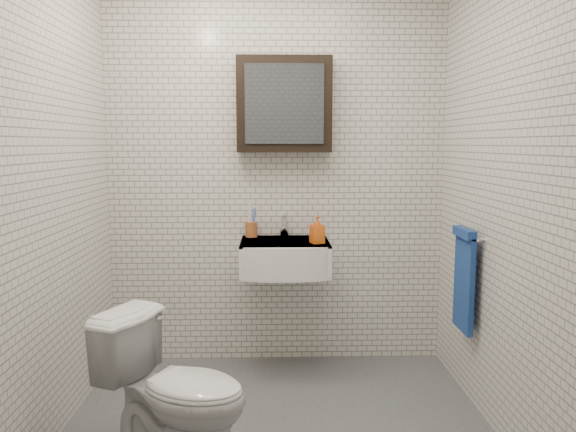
# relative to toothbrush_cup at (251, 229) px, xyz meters

# --- Properties ---
(ground) EXTENTS (2.20, 2.00, 0.01)m
(ground) POSITION_rel_toothbrush_cup_xyz_m (0.16, -0.94, -0.90)
(ground) COLOR #46484D
(ground) RESTS_ON ground
(room_shell) EXTENTS (2.22, 2.02, 2.51)m
(room_shell) POSITION_rel_toothbrush_cup_xyz_m (0.16, -0.94, 0.56)
(room_shell) COLOR silver
(room_shell) RESTS_ON ground
(washbasin) EXTENTS (0.55, 0.50, 0.20)m
(washbasin) POSITION_rel_toothbrush_cup_xyz_m (0.21, -0.21, -0.15)
(washbasin) COLOR white
(washbasin) RESTS_ON room_shell
(faucet) EXTENTS (0.06, 0.20, 0.15)m
(faucet) POSITION_rel_toothbrush_cup_xyz_m (0.21, -0.01, 0.01)
(faucet) COLOR silver
(faucet) RESTS_ON washbasin
(mirror_cabinet) EXTENTS (0.60, 0.15, 0.60)m
(mirror_cabinet) POSITION_rel_toothbrush_cup_xyz_m (0.21, -0.01, 0.80)
(mirror_cabinet) COLOR black
(mirror_cabinet) RESTS_ON room_shell
(towel_rail) EXTENTS (0.09, 0.30, 0.58)m
(towel_rail) POSITION_rel_toothbrush_cup_xyz_m (1.21, -0.59, -0.18)
(towel_rail) COLOR silver
(towel_rail) RESTS_ON room_shell
(toothbrush_cup) EXTENTS (0.09, 0.09, 0.22)m
(toothbrush_cup) POSITION_rel_toothbrush_cup_xyz_m (0.00, 0.00, 0.00)
(toothbrush_cup) COLOR #9C5227
(toothbrush_cup) RESTS_ON washbasin
(soap_bottle) EXTENTS (0.10, 0.10, 0.17)m
(soap_bottle) POSITION_rel_toothbrush_cup_xyz_m (0.41, -0.25, 0.03)
(soap_bottle) COLOR orange
(soap_bottle) RESTS_ON washbasin
(toilet) EXTENTS (0.78, 0.64, 0.70)m
(toilet) POSITION_rel_toothbrush_cup_xyz_m (-0.30, -1.20, -0.56)
(toilet) COLOR white
(toilet) RESTS_ON ground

